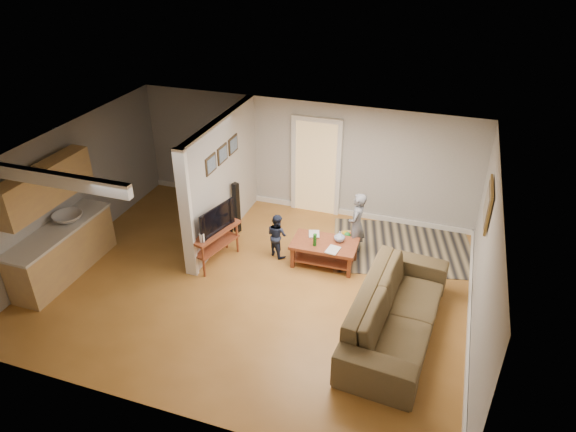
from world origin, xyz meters
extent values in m
plane|color=#8F5B24|center=(0.00, 0.00, 0.00)|extent=(7.50, 7.50, 0.00)
cube|color=#A6A39F|center=(0.00, 3.00, 1.25)|extent=(7.50, 0.04, 2.50)
cube|color=#A6A39F|center=(-3.75, 0.00, 1.25)|extent=(0.04, 6.00, 2.50)
cube|color=#A6A39F|center=(3.75, 0.00, 1.25)|extent=(0.04, 6.00, 2.50)
cube|color=white|center=(0.00, 0.00, 2.50)|extent=(7.50, 6.00, 0.04)
cube|color=#A6A39F|center=(-1.20, 1.45, 1.25)|extent=(0.15, 3.10, 2.50)
cube|color=white|center=(-1.20, -0.10, 1.25)|extent=(0.22, 0.10, 2.50)
cube|color=white|center=(0.00, 2.97, 0.06)|extent=(7.50, 0.04, 0.12)
cube|color=white|center=(3.72, 0.00, 0.06)|extent=(0.04, 6.00, 0.12)
cube|color=#D8B272|center=(0.30, 2.94, 1.05)|extent=(0.90, 0.06, 2.10)
cube|color=tan|center=(-3.43, -0.80, 0.45)|extent=(0.60, 2.20, 0.90)
cube|color=beige|center=(-3.43, -0.80, 0.92)|extent=(0.64, 2.24, 0.05)
cube|color=tan|center=(-3.45, -0.80, 1.80)|extent=(0.35, 2.00, 0.70)
imported|color=silver|center=(-3.43, -0.50, 0.94)|extent=(0.54, 0.54, 0.19)
cube|color=#322616|center=(-1.11, 0.80, 1.85)|extent=(0.03, 0.40, 0.34)
cube|color=#322616|center=(-1.11, 1.30, 1.85)|extent=(0.03, 0.40, 0.34)
cube|color=#322616|center=(-1.11, 1.80, 1.85)|extent=(0.03, 0.40, 0.34)
cube|color=brown|center=(3.71, 1.00, 1.75)|extent=(0.04, 0.90, 0.68)
cube|color=black|center=(2.39, 2.04, 0.01)|extent=(3.12, 2.56, 0.01)
imported|color=#443422|center=(2.60, -0.50, 0.00)|extent=(1.40, 3.04, 0.86)
cube|color=#632C17|center=(1.04, 0.99, 0.45)|extent=(1.24, 0.74, 0.06)
cube|color=silver|center=(1.04, 0.99, 0.45)|extent=(0.77, 0.45, 0.02)
cube|color=#632C17|center=(1.04, 0.99, 0.15)|extent=(1.14, 0.64, 0.03)
cube|color=#632C17|center=(0.51, 0.69, 0.22)|extent=(0.07, 0.07, 0.45)
cube|color=#632C17|center=(1.58, 0.71, 0.22)|extent=(0.07, 0.07, 0.45)
cube|color=#632C17|center=(0.49, 1.26, 0.22)|extent=(0.07, 0.07, 0.45)
cube|color=#632C17|center=(1.57, 1.28, 0.22)|extent=(0.07, 0.07, 0.45)
imported|color=#284992|center=(1.29, 1.11, 0.48)|extent=(0.21, 0.21, 0.21)
cylinder|color=#135416|center=(0.89, 0.83, 0.60)|extent=(0.07, 0.07, 0.24)
imported|color=#998C4C|center=(0.68, 1.16, 0.48)|extent=(0.27, 0.32, 0.03)
imported|color=#66594C|center=(1.14, 0.79, 0.48)|extent=(0.26, 0.33, 0.02)
cube|color=#632C17|center=(-0.95, 0.40, 0.68)|extent=(0.71, 1.20, 0.05)
cube|color=#632C17|center=(-0.95, 0.40, 0.38)|extent=(0.64, 1.09, 0.03)
cylinder|color=#632C17|center=(-1.21, -0.03, 0.35)|extent=(0.05, 0.05, 0.69)
cylinder|color=#632C17|center=(-0.96, 0.91, 0.35)|extent=(0.05, 0.05, 0.69)
cylinder|color=#632C17|center=(-0.94, -0.11, 0.35)|extent=(0.05, 0.05, 0.69)
cylinder|color=#632C17|center=(-0.69, 0.83, 0.35)|extent=(0.05, 0.05, 0.69)
imported|color=black|center=(-0.93, 0.40, 0.71)|extent=(0.35, 0.91, 0.52)
cylinder|color=white|center=(-0.97, -0.03, 0.79)|extent=(0.09, 0.09, 0.17)
cube|color=black|center=(-1.00, 1.20, 0.45)|extent=(0.11, 0.11, 0.90)
cube|color=black|center=(-1.00, 1.55, 0.56)|extent=(0.14, 0.14, 1.13)
cylinder|color=olive|center=(1.33, 1.70, 0.13)|extent=(0.41, 0.41, 0.27)
sphere|color=#C14218|center=(1.39, 1.74, 0.27)|extent=(0.12, 0.12, 0.12)
sphere|color=gold|center=(1.27, 1.72, 0.28)|extent=(0.12, 0.12, 0.12)
sphere|color=green|center=(1.33, 1.65, 0.30)|extent=(0.12, 0.12, 0.12)
imported|color=slate|center=(1.53, 1.50, 0.00)|extent=(0.35, 0.50, 1.33)
imported|color=#1D263E|center=(0.09, 0.99, 0.00)|extent=(0.55, 0.51, 0.90)
camera|label=1|loc=(2.95, -6.89, 5.71)|focal=32.00mm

